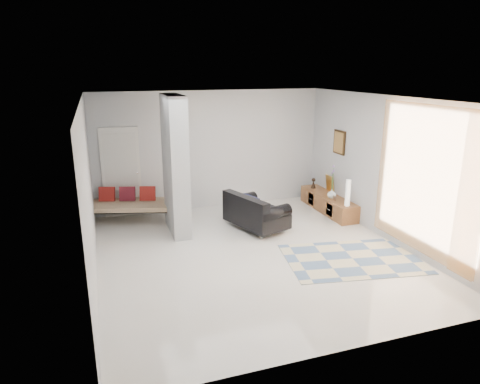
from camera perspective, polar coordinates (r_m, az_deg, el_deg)
name	(u,v)px	position (r m, az deg, el deg)	size (l,w,h in m)	color
floor	(253,253)	(7.97, 1.79, -8.18)	(6.00, 6.00, 0.00)	beige
ceiling	(255,99)	(7.28, 1.99, 12.33)	(6.00, 6.00, 0.00)	white
wall_back	(210,150)	(10.30, -3.96, 5.60)	(6.00, 6.00, 0.00)	#BABBBE
wall_front	(348,244)	(4.95, 14.16, -6.79)	(6.00, 6.00, 0.00)	#BABBBE
wall_left	(89,194)	(7.06, -19.52, -0.28)	(6.00, 6.00, 0.00)	#BABBBE
wall_right	(386,169)	(8.82, 18.90, 2.95)	(6.00, 6.00, 0.00)	#BABBBE
partition_column	(175,165)	(8.73, -8.61, 3.52)	(0.35, 1.20, 2.80)	#9A9FA1
hallway_door	(121,172)	(10.03, -15.55, 2.53)	(0.85, 0.06, 2.04)	silver
curtain	(425,181)	(7.91, 23.44, 1.38)	(2.55, 2.55, 0.00)	orange
wall_art	(339,142)	(10.13, 13.11, 6.48)	(0.04, 0.45, 0.55)	#35210E
media_console	(328,203)	(10.37, 11.66, -1.45)	(0.45, 1.99, 0.80)	brown
loveseat	(254,212)	(9.01, 1.92, -2.74)	(1.19, 1.55, 0.76)	silver
daybed	(133,203)	(9.73, -14.03, -1.50)	(2.09, 1.32, 0.77)	black
area_rug	(352,259)	(8.00, 14.77, -8.60)	(2.36, 1.58, 0.01)	#C4BC96
cylinder_lamp	(348,193)	(9.54, 14.19, -0.11)	(0.11, 0.11, 0.58)	white
bronze_figurine	(313,183)	(10.81, 9.76, 1.17)	(0.13, 0.13, 0.25)	black
vase	(332,194)	(10.07, 12.14, -0.20)	(0.21, 0.21, 0.21)	white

